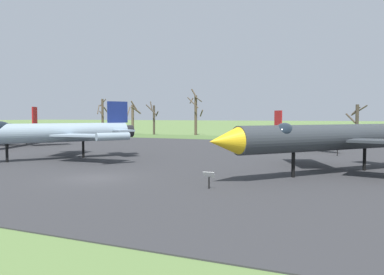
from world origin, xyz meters
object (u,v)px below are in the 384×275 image
object	(u,v)px
jet_fighter_front_left	(329,137)
jet_fighter_rear_left	(16,130)
jet_fighter_front_right	(45,133)
jet_fighter_rear_center	(302,133)
info_placard_front_left	(209,178)
info_placard_rear_center	(337,150)

from	to	relation	value
jet_fighter_front_left	jet_fighter_rear_left	size ratio (longest dim) A/B	1.07
jet_fighter_rear_left	jet_fighter_front_right	bearing A→B (deg)	-34.50
jet_fighter_rear_left	jet_fighter_rear_center	bearing A→B (deg)	17.50
jet_fighter_front_left	info_placard_front_left	bearing A→B (deg)	-122.93
jet_fighter_front_right	jet_fighter_front_left	bearing A→B (deg)	3.21
jet_fighter_front_right	jet_fighter_rear_left	world-z (taller)	jet_fighter_front_right
jet_fighter_rear_center	jet_fighter_front_right	bearing A→B (deg)	-131.76
jet_fighter_rear_left	info_placard_rear_center	bearing A→B (deg)	5.75
jet_fighter_front_left	jet_fighter_rear_center	bearing A→B (deg)	103.07
jet_fighter_front_left	jet_fighter_front_right	size ratio (longest dim) A/B	0.99
jet_fighter_front_right	jet_fighter_rear_center	bearing A→B (deg)	48.24
jet_fighter_front_right	jet_fighter_rear_left	distance (m)	18.06
jet_fighter_front_right	info_placard_rear_center	xyz separation A→B (m)	(22.79, 14.02, -1.80)
info_placard_front_left	jet_fighter_front_right	size ratio (longest dim) A/B	0.06
info_placard_front_left	info_placard_rear_center	bearing A→B (deg)	76.62
jet_fighter_front_right	info_placard_rear_center	world-z (taller)	jet_fighter_front_right
jet_fighter_front_left	jet_fighter_rear_center	size ratio (longest dim) A/B	1.32
info_placard_front_left	info_placard_rear_center	xyz separation A→B (m)	(4.94, 20.78, 0.01)
info_placard_rear_center	jet_fighter_rear_left	distance (m)	37.90
jet_fighter_front_left	jet_fighter_rear_center	distance (m)	20.00
info_placard_rear_center	jet_fighter_rear_left	size ratio (longest dim) A/B	0.07
jet_fighter_front_left	jet_fighter_rear_left	bearing A→B (deg)	166.75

